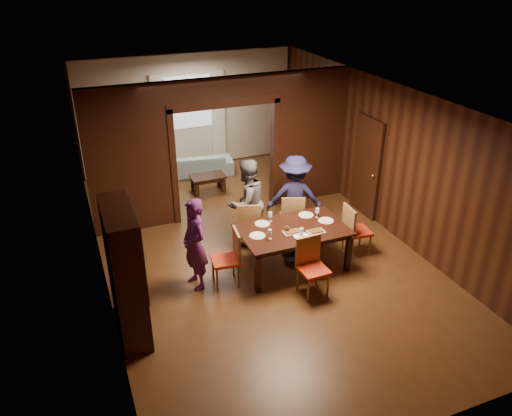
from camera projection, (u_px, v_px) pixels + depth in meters
name	position (u px, v px, depth m)	size (l,w,h in m)	color
floor	(254.00, 247.00, 9.49)	(9.00, 9.00, 0.00)	#4A2E14
ceiling	(254.00, 96.00, 8.18)	(5.50, 9.00, 0.02)	silver
room_walls	(221.00, 141.00, 10.37)	(5.52, 9.01, 2.90)	black
person_purple	(195.00, 244.00, 8.05)	(0.58, 0.38, 1.58)	#531E5A
person_grey	(247.00, 203.00, 9.28)	(0.83, 0.64, 1.70)	#55545B
person_navy	(295.00, 197.00, 9.53)	(1.08, 0.62, 1.67)	#1A183D
sofa	(196.00, 164.00, 12.54)	(1.84, 0.72, 0.54)	#95B9C3
serving_bowl	(293.00, 221.00, 8.72)	(0.36, 0.36, 0.09)	black
dining_table	(292.00, 247.00, 8.76)	(1.85, 1.15, 0.76)	black
coffee_table	(208.00, 183.00, 11.65)	(0.80, 0.50, 0.40)	black
chair_left	(225.00, 258.00, 8.24)	(0.44, 0.44, 0.97)	red
chair_right	(358.00, 230.00, 9.11)	(0.44, 0.44, 0.97)	red
chair_far_l	(249.00, 224.00, 9.31)	(0.44, 0.44, 0.97)	red
chair_far_r	(292.00, 216.00, 9.59)	(0.44, 0.44, 0.97)	#BF7812
chair_near	(313.00, 268.00, 7.99)	(0.44, 0.44, 0.97)	red
hutch	(125.00, 273.00, 6.95)	(0.40, 1.20, 2.00)	black
door_right	(366.00, 167.00, 10.32)	(0.06, 0.90, 2.10)	black
window_far	(188.00, 102.00, 12.40)	(1.20, 0.03, 1.30)	silver
curtain_left	(160.00, 124.00, 12.32)	(0.35, 0.06, 2.40)	white
curtain_right	(218.00, 117.00, 12.81)	(0.35, 0.06, 2.40)	white
plate_left	(257.00, 236.00, 8.35)	(0.27, 0.27, 0.01)	white
plate_far_l	(262.00, 224.00, 8.72)	(0.27, 0.27, 0.01)	silver
plate_far_r	(306.00, 215.00, 9.02)	(0.27, 0.27, 0.01)	silver
plate_right	(326.00, 221.00, 8.83)	(0.27, 0.27, 0.01)	white
plate_near	(301.00, 236.00, 8.34)	(0.27, 0.27, 0.01)	white
platter_a	(292.00, 232.00, 8.44)	(0.30, 0.20, 0.04)	slate
platter_b	(316.00, 231.00, 8.46)	(0.30, 0.20, 0.04)	gray
wineglass_left	(270.00, 234.00, 8.22)	(0.08, 0.08, 0.18)	white
wineglass_far	(270.00, 217.00, 8.78)	(0.08, 0.08, 0.18)	white
wineglass_right	(317.00, 213.00, 8.91)	(0.08, 0.08, 0.18)	white
tumbler	(301.00, 232.00, 8.33)	(0.07, 0.07, 0.14)	silver
condiment_jar	(287.00, 229.00, 8.46)	(0.08, 0.08, 0.11)	#512E12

